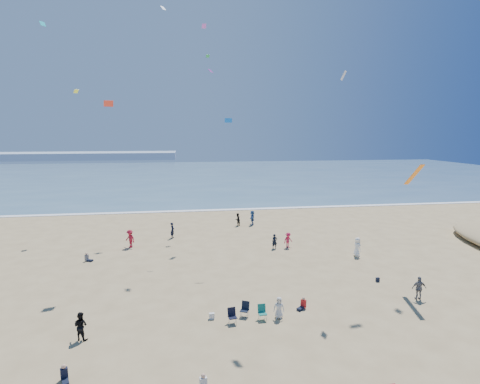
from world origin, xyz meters
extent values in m
cube|color=#476B84|center=(0.00, 95.00, 0.03)|extent=(220.00, 100.00, 0.06)
cube|color=white|center=(0.00, 45.00, 0.04)|extent=(220.00, 1.20, 0.08)
cube|color=#7A8EA8|center=(-60.00, 170.00, 1.60)|extent=(110.00, 20.00, 3.20)
imported|color=slate|center=(15.69, 10.75, 0.88)|extent=(1.09, 0.60, 1.75)
imported|color=#39639D|center=(7.70, 34.91, 0.96)|extent=(0.97, 1.87, 1.92)
imported|color=silver|center=(4.83, 9.56, 0.73)|extent=(0.82, 0.66, 1.45)
imported|color=black|center=(-7.40, 8.79, 0.85)|extent=(1.02, 0.92, 1.71)
imported|color=black|center=(-2.63, 30.03, 0.91)|extent=(0.57, 0.75, 1.83)
imported|color=black|center=(8.15, 24.27, 0.79)|extent=(0.60, 0.41, 1.57)
imported|color=#AA182C|center=(-7.01, 26.98, 0.96)|extent=(1.41, 1.36, 1.93)
imported|color=white|center=(15.64, 20.65, 0.95)|extent=(0.70, 0.99, 1.91)
imported|color=#CB1D42|center=(9.67, 24.48, 0.81)|extent=(1.20, 0.97, 1.62)
imported|color=black|center=(5.67, 34.64, 0.84)|extent=(1.03, 1.02, 1.68)
cube|color=silver|center=(0.44, 10.11, 0.20)|extent=(0.35, 0.20, 0.40)
cube|color=black|center=(3.99, 10.61, 0.19)|extent=(0.30, 0.22, 0.38)
cube|color=black|center=(14.42, 14.33, 0.17)|extent=(0.28, 0.18, 0.34)
cube|color=purple|center=(2.15, 31.82, 19.19)|extent=(0.71, 0.91, 0.37)
cube|color=#0CCDD7|center=(-13.66, 25.61, 22.01)|extent=(0.49, 0.59, 0.42)
cube|color=#ECFF3D|center=(-13.70, 35.49, 17.04)|extent=(0.66, 0.65, 0.42)
cube|color=red|center=(-7.20, 20.00, 14.52)|extent=(0.83, 0.58, 0.49)
cube|color=blue|center=(3.07, 22.48, 13.27)|extent=(0.69, 0.22, 0.42)
cube|color=white|center=(-3.30, 38.57, 27.83)|extent=(0.76, 0.76, 0.54)
cube|color=#FF5EB0|center=(1.40, 30.70, 23.76)|extent=(0.55, 0.49, 0.61)
cube|color=silver|center=(10.96, 14.87, 16.40)|extent=(0.61, 0.68, 0.66)
cube|color=green|center=(2.19, 37.00, 21.82)|extent=(0.51, 0.37, 0.34)
cube|color=orange|center=(16.64, 13.79, 8.87)|extent=(0.35, 2.64, 1.87)
camera|label=1|loc=(-1.15, -12.92, 12.11)|focal=28.00mm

